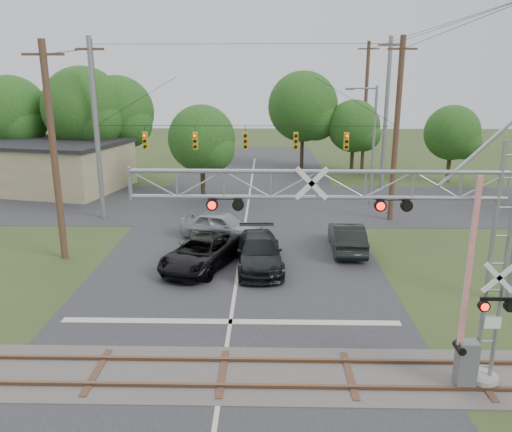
{
  "coord_description": "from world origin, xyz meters",
  "views": [
    {
      "loc": [
        1.35,
        -11.79,
        9.08
      ],
      "look_at": [
        0.94,
        7.5,
        3.68
      ],
      "focal_mm": 35.0,
      "sensor_mm": 36.0,
      "label": 1
    }
  ],
  "objects_px": {
    "car_dark": "(259,252)",
    "commercial_building": "(22,164)",
    "sedan_silver": "(222,226)",
    "streetlight": "(371,140)",
    "pickup_black": "(202,252)",
    "traffic_signal_span": "(260,133)",
    "crossing_gantry": "(387,241)"
  },
  "relations": [
    {
      "from": "car_dark",
      "to": "commercial_building",
      "type": "relative_size",
      "value": 0.29
    },
    {
      "from": "sedan_silver",
      "to": "streetlight",
      "type": "distance_m",
      "value": 13.65
    },
    {
      "from": "streetlight",
      "to": "pickup_black",
      "type": "bearing_deg",
      "value": -129.69
    },
    {
      "from": "pickup_black",
      "to": "car_dark",
      "type": "xyz_separation_m",
      "value": [
        2.83,
        0.05,
        0.02
      ]
    },
    {
      "from": "traffic_signal_span",
      "to": "streetlight",
      "type": "xyz_separation_m",
      "value": [
        7.89,
        4.05,
        -0.91
      ]
    },
    {
      "from": "crossing_gantry",
      "to": "commercial_building",
      "type": "distance_m",
      "value": 36.77
    },
    {
      "from": "streetlight",
      "to": "commercial_building",
      "type": "bearing_deg",
      "value": 169.31
    },
    {
      "from": "sedan_silver",
      "to": "car_dark",
      "type": "bearing_deg",
      "value": -135.63
    },
    {
      "from": "traffic_signal_span",
      "to": "sedan_silver",
      "type": "relative_size",
      "value": 4.05
    },
    {
      "from": "traffic_signal_span",
      "to": "sedan_silver",
      "type": "bearing_deg",
      "value": -116.32
    },
    {
      "from": "crossing_gantry",
      "to": "traffic_signal_span",
      "type": "bearing_deg",
      "value": 101.78
    },
    {
      "from": "traffic_signal_span",
      "to": "pickup_black",
      "type": "distance_m",
      "value": 10.41
    },
    {
      "from": "traffic_signal_span",
      "to": "streetlight",
      "type": "relative_size",
      "value": 2.28
    },
    {
      "from": "pickup_black",
      "to": "car_dark",
      "type": "distance_m",
      "value": 2.83
    },
    {
      "from": "sedan_silver",
      "to": "streetlight",
      "type": "relative_size",
      "value": 0.56
    },
    {
      "from": "commercial_building",
      "to": "pickup_black",
      "type": "bearing_deg",
      "value": -33.66
    },
    {
      "from": "traffic_signal_span",
      "to": "streetlight",
      "type": "height_order",
      "value": "traffic_signal_span"
    },
    {
      "from": "traffic_signal_span",
      "to": "car_dark",
      "type": "xyz_separation_m",
      "value": [
        0.07,
        -8.71,
        -4.88
      ]
    },
    {
      "from": "car_dark",
      "to": "streetlight",
      "type": "bearing_deg",
      "value": 54.61
    },
    {
      "from": "traffic_signal_span",
      "to": "pickup_black",
      "type": "relative_size",
      "value": 3.54
    },
    {
      "from": "sedan_silver",
      "to": "commercial_building",
      "type": "xyz_separation_m",
      "value": [
        -18.05,
        13.68,
        1.19
      ]
    },
    {
      "from": "car_dark",
      "to": "sedan_silver",
      "type": "height_order",
      "value": "sedan_silver"
    },
    {
      "from": "traffic_signal_span",
      "to": "pickup_black",
      "type": "height_order",
      "value": "traffic_signal_span"
    },
    {
      "from": "sedan_silver",
      "to": "commercial_building",
      "type": "relative_size",
      "value": 0.26
    },
    {
      "from": "commercial_building",
      "to": "car_dark",
      "type": "bearing_deg",
      "value": -29.28
    },
    {
      "from": "pickup_black",
      "to": "streetlight",
      "type": "relative_size",
      "value": 0.64
    },
    {
      "from": "car_dark",
      "to": "sedan_silver",
      "type": "distance_m",
      "value": 4.91
    },
    {
      "from": "traffic_signal_span",
      "to": "car_dark",
      "type": "relative_size",
      "value": 3.6
    },
    {
      "from": "crossing_gantry",
      "to": "pickup_black",
      "type": "height_order",
      "value": "crossing_gantry"
    },
    {
      "from": "crossing_gantry",
      "to": "sedan_silver",
      "type": "relative_size",
      "value": 2.3
    },
    {
      "from": "pickup_black",
      "to": "commercial_building",
      "type": "relative_size",
      "value": 0.29
    },
    {
      "from": "commercial_building",
      "to": "sedan_silver",
      "type": "bearing_deg",
      "value": -24.73
    }
  ]
}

